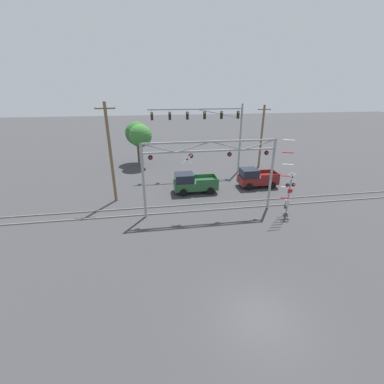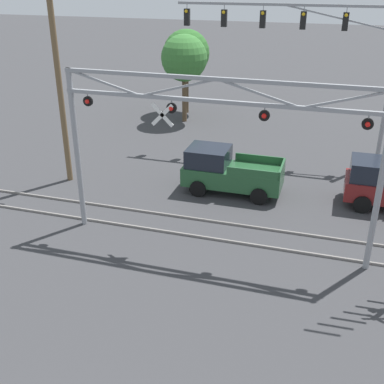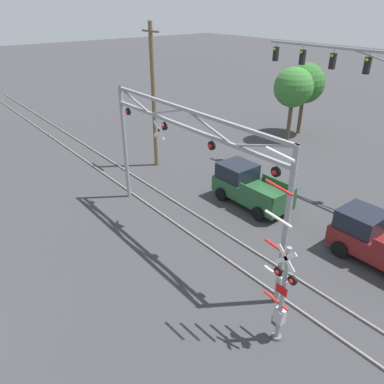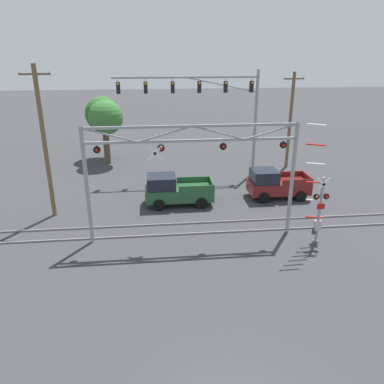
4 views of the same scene
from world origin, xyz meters
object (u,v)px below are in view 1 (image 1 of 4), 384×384
(crossing_gantry, at_px, (210,164))
(crossing_signal_mast, at_px, (288,191))
(traffic_signal_span, at_px, (216,124))
(utility_pole_left, at_px, (110,153))
(utility_pole_right, at_px, (262,136))
(background_tree_far_left_verge, at_px, (137,133))
(pickup_truck_following, at_px, (256,178))
(background_tree_beyond_span, at_px, (140,136))
(pickup_truck_lead, at_px, (193,183))

(crossing_gantry, height_order, crossing_signal_mast, crossing_signal_mast)
(traffic_signal_span, relative_size, utility_pole_left, 1.23)
(crossing_gantry, relative_size, utility_pole_left, 1.22)
(utility_pole_left, bearing_deg, utility_pole_right, 25.24)
(utility_pole_left, xyz_separation_m, utility_pole_right, (19.05, 8.98, -0.52))
(traffic_signal_span, relative_size, background_tree_far_left_verge, 1.94)
(crossing_signal_mast, relative_size, traffic_signal_span, 0.58)
(pickup_truck_following, height_order, utility_pole_left, utility_pole_left)
(crossing_signal_mast, bearing_deg, background_tree_far_left_verge, 125.13)
(pickup_truck_following, height_order, background_tree_beyond_span, background_tree_beyond_span)
(crossing_gantry, height_order, traffic_signal_span, traffic_signal_span)
(crossing_signal_mast, relative_size, utility_pole_left, 0.71)
(background_tree_beyond_span, bearing_deg, pickup_truck_following, -38.17)
(background_tree_beyond_span, xyz_separation_m, background_tree_far_left_verge, (-0.56, 2.25, -0.03))
(background_tree_far_left_verge, bearing_deg, crossing_gantry, -69.23)
(utility_pole_right, xyz_separation_m, background_tree_beyond_span, (-16.60, 2.82, -0.00))
(crossing_gantry, relative_size, pickup_truck_following, 2.66)
(pickup_truck_following, distance_m, utility_pole_right, 8.90)
(pickup_truck_lead, relative_size, pickup_truck_following, 1.08)
(utility_pole_left, height_order, background_tree_far_left_verge, utility_pole_left)
(traffic_signal_span, bearing_deg, crossing_signal_mast, -73.89)
(pickup_truck_lead, distance_m, pickup_truck_following, 7.44)
(crossing_signal_mast, height_order, background_tree_far_left_verge, crossing_signal_mast)
(utility_pole_left, bearing_deg, traffic_signal_span, 30.78)
(pickup_truck_lead, xyz_separation_m, utility_pole_left, (-8.10, -1.00, 3.88))
(traffic_signal_span, distance_m, utility_pole_right, 7.56)
(crossing_signal_mast, bearing_deg, pickup_truck_following, 90.77)
(crossing_signal_mast, xyz_separation_m, background_tree_far_left_verge, (-13.73, 19.51, 2.19))
(traffic_signal_span, xyz_separation_m, pickup_truck_following, (3.54, -5.61, -5.32))
(crossing_signal_mast, distance_m, traffic_signal_span, 13.76)
(crossing_gantry, distance_m, background_tree_far_left_verge, 19.37)
(pickup_truck_lead, distance_m, utility_pole_right, 13.96)
(pickup_truck_following, bearing_deg, background_tree_far_left_verge, 137.43)
(crossing_gantry, relative_size, utility_pole_right, 1.37)
(crossing_signal_mast, height_order, utility_pole_right, utility_pole_right)
(pickup_truck_lead, xyz_separation_m, background_tree_far_left_verge, (-6.21, 13.05, 3.32))
(pickup_truck_following, bearing_deg, traffic_signal_span, 122.28)
(crossing_gantry, height_order, pickup_truck_following, crossing_gantry)
(traffic_signal_span, distance_m, pickup_truck_following, 8.51)
(pickup_truck_following, distance_m, utility_pole_left, 16.08)
(utility_pole_right, distance_m, background_tree_far_left_verge, 17.89)
(pickup_truck_lead, xyz_separation_m, utility_pole_right, (10.95, 7.98, 3.36))
(crossing_signal_mast, distance_m, background_tree_beyond_span, 21.82)
(utility_pole_left, relative_size, background_tree_far_left_verge, 1.57)
(utility_pole_left, bearing_deg, crossing_gantry, -24.83)
(pickup_truck_following, bearing_deg, crossing_gantry, -140.48)
(pickup_truck_lead, bearing_deg, utility_pole_left, -172.94)
(crossing_signal_mast, height_order, traffic_signal_span, traffic_signal_span)
(crossing_gantry, height_order, background_tree_beyond_span, crossing_gantry)
(crossing_signal_mast, distance_m, pickup_truck_following, 7.07)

